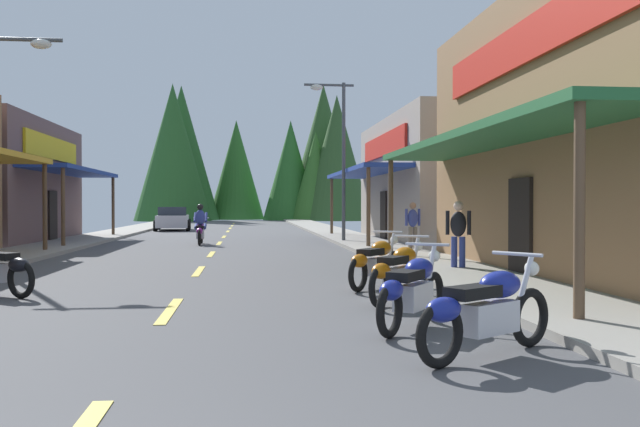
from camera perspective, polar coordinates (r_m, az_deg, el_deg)
ground at (r=26.43m, az=-8.58°, el=-2.70°), size 9.06×78.35×0.10m
sidewalk_left at (r=27.26m, az=-20.61°, el=-2.40°), size 2.30×78.35×0.12m
sidewalk_right at (r=26.79m, az=3.67°, el=-2.41°), size 2.30×78.35×0.12m
centerline_dashes at (r=29.65m, az=-8.32°, el=-2.21°), size 0.16×52.67×0.01m
storefront_right_far at (r=29.35m, az=12.78°, el=2.77°), size 9.48×11.68×5.15m
streetlamp_left at (r=18.04m, az=-24.91°, el=7.58°), size 1.98×0.30×5.63m
streetlamp_right at (r=26.91m, az=1.42°, el=6.28°), size 1.98×0.30×6.39m
motorcycle_parked_right_0 at (r=7.05m, az=13.91°, el=-7.86°), size 1.83×1.28×1.04m
motorcycle_parked_right_1 at (r=8.50m, az=7.84°, el=-6.36°), size 1.31×1.81×1.04m
motorcycle_parked_right_2 at (r=10.73m, az=6.70°, el=-4.88°), size 1.35×1.78×1.04m
motorcycle_parked_right_3 at (r=12.51m, az=4.76°, el=-4.07°), size 1.36×1.78×1.04m
rider_cruising_lead at (r=26.21m, az=-10.10°, el=-1.19°), size 0.60×2.14×1.57m
pedestrian_by_shop at (r=22.03m, az=7.86°, el=-0.83°), size 0.55×0.36×1.62m
pedestrian_waiting at (r=15.59m, az=11.63°, el=-1.49°), size 0.55×0.35×1.62m
parked_car_curbside at (r=41.13m, az=-12.36°, el=-0.45°), size 2.30×4.41×1.40m
treeline_backdrop at (r=67.27m, az=-5.32°, el=4.74°), size 22.72×12.15×13.83m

